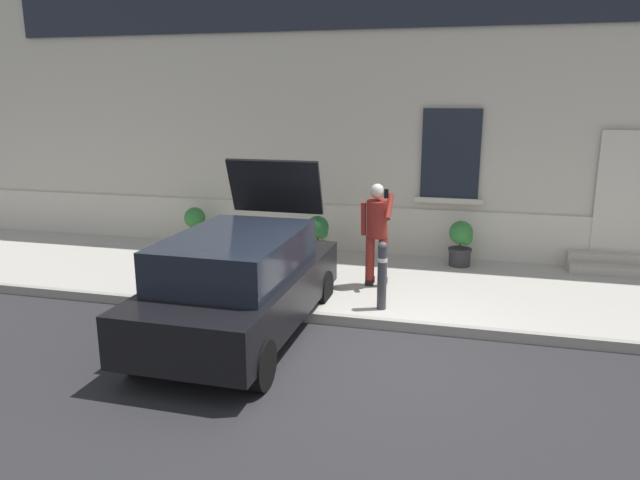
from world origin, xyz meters
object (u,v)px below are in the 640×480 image
Objects in this scene: hatchback_car_black at (241,282)px; planter_terracotta at (318,236)px; planter_charcoal at (461,242)px; bollard_near_person at (382,273)px; planter_cream at (196,226)px; person_on_phone at (377,228)px.

planter_terracotta is (0.15, 3.64, -0.19)m from hatchback_car_black.
planter_terracotta and planter_charcoal have the same top height.
bollard_near_person is at bearing 33.20° from hatchback_car_black.
planter_cream is 2.73m from planter_terracotta.
planter_terracotta is at bearing 139.83° from person_on_phone.
bollard_near_person is at bearing -70.82° from person_on_phone.
planter_charcoal is at bearing -0.25° from planter_cream.
planter_terracotta is at bearing 87.64° from hatchback_car_black.
hatchback_car_black reaches higher than planter_charcoal.
planter_terracotta is (2.72, -0.23, 0.00)m from planter_cream.
hatchback_car_black reaches higher than planter_cream.
planter_terracotta is 2.73m from planter_charcoal.
person_on_phone reaches higher than planter_terracotta.
hatchback_car_black reaches higher than person_on_phone.
planter_terracotta is 1.00× the size of planter_charcoal.
hatchback_car_black is at bearing -92.36° from planter_terracotta.
planter_charcoal is (5.44, -0.02, 0.00)m from planter_cream.
planter_cream is at bearing 179.75° from planter_charcoal.
bollard_near_person reaches higher than planter_terracotta.
hatchback_car_black is 4.66m from planter_cream.
bollard_near_person is 1.19m from person_on_phone.
hatchback_car_black is 2.33× the size of person_on_phone.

